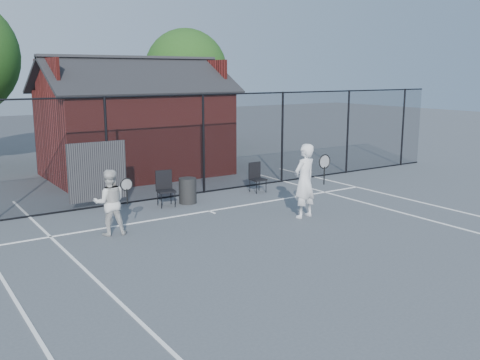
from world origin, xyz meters
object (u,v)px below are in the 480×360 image
chair_left (166,189)px  waste_bin (188,191)px  player_front (305,181)px  player_back (110,202)px  chair_right (258,178)px  clubhouse (135,130)px

chair_left → waste_bin: size_ratio=1.33×
chair_left → player_front: bearing=-41.1°
player_back → chair_right: player_back is taller
clubhouse → player_back: clubhouse is taller
chair_left → player_back: bearing=-133.3°
player_back → waste_bin: bearing=30.1°
player_back → clubhouse: bearing=62.6°
player_back → chair_right: bearing=17.8°
player_front → waste_bin: 3.48m
chair_right → player_front: bearing=-103.9°
player_front → chair_right: 3.11m
clubhouse → chair_left: size_ratio=6.81×
player_front → chair_right: (0.70, 2.99, -0.50)m
waste_bin → player_back: bearing=-149.9°
clubhouse → chair_right: size_ratio=7.29×
chair_left → chair_right: chair_left is taller
clubhouse → player_front: (1.20, -7.85, -0.66)m
player_front → waste_bin: bearing=120.7°
clubhouse → player_back: (-3.40, -6.56, -0.86)m
player_front → chair_right: player_front is taller
clubhouse → player_front: clubhouse is taller
waste_bin → chair_right: bearing=1.1°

